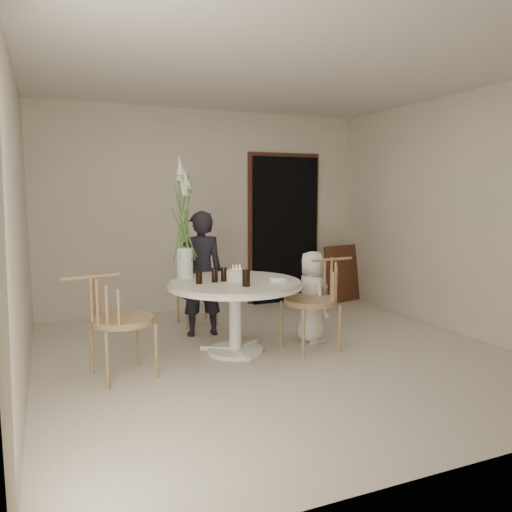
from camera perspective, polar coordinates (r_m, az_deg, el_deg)
name	(u,v)px	position (r m, az deg, el deg)	size (l,w,h in m)	color
ground	(277,355)	(5.04, 2.46, -11.26)	(4.50, 4.50, 0.00)	beige
room_shell	(278,190)	(4.78, 2.57, 7.50)	(4.50, 4.50, 4.50)	silver
doorway	(285,230)	(7.27, 3.31, 2.94)	(1.00, 0.10, 2.10)	black
door_trim	(284,226)	(7.30, 3.17, 3.44)	(1.12, 0.03, 2.22)	brown
table	(235,292)	(4.97, -2.40, -4.16)	(1.33, 1.33, 0.73)	white
picture_frame	(342,273)	(7.47, 9.84, -1.97)	(0.62, 0.04, 0.83)	brown
chair_far	(194,281)	(6.20, -7.15, -2.87)	(0.46, 0.49, 0.79)	#A07557
chair_right	(321,290)	(5.16, 7.46, -3.88)	(0.59, 0.55, 0.94)	#A07557
chair_left	(107,311)	(4.44, -16.65, -6.05)	(0.61, 0.58, 0.93)	#A07557
girl	(201,274)	(5.59, -6.34, -2.03)	(0.51, 0.34, 1.40)	black
boy	(312,297)	(5.39, 6.39, -4.65)	(0.48, 0.31, 0.98)	white
birthday_cake	(237,275)	(4.96, -2.17, -2.20)	(0.23, 0.23, 0.16)	white
cola_tumbler_a	(215,275)	(4.89, -4.74, -2.22)	(0.06, 0.06, 0.13)	black
cola_tumbler_b	(246,278)	(4.65, -1.14, -2.51)	(0.07, 0.07, 0.16)	black
cola_tumbler_c	(199,277)	(4.82, -6.53, -2.37)	(0.06, 0.06, 0.13)	black
cola_tumbler_d	(224,274)	(4.93, -3.67, -2.09)	(0.06, 0.06, 0.14)	black
plate_stack	(279,279)	(4.93, 2.66, -2.65)	(0.18, 0.18, 0.05)	white
flower_vase	(184,224)	(5.10, -8.23, 3.62)	(0.17, 0.17, 1.24)	silver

